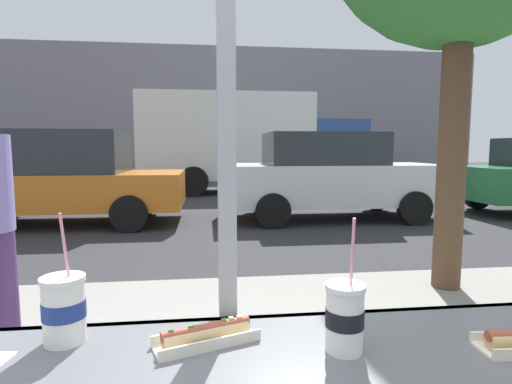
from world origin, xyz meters
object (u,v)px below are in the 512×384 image
at_px(box_truck, 247,140).
at_px(soda_cup_left, 345,317).
at_px(soda_cup_right, 64,308).
at_px(parked_car_orange, 61,178).
at_px(parked_car_white, 329,175).
at_px(hotdog_tray_near, 207,334).

bearing_deg(box_truck, soda_cup_left, -94.58).
bearing_deg(soda_cup_right, parked_car_orange, 108.78).
distance_m(parked_car_orange, parked_car_white, 5.21).
bearing_deg(parked_car_white, soda_cup_right, -111.81).
distance_m(hotdog_tray_near, parked_car_orange, 7.61).
xyz_separation_m(soda_cup_left, parked_car_white, (2.16, 7.17, -0.16)).
height_order(soda_cup_right, parked_car_orange, parked_car_orange).
height_order(soda_cup_right, parked_car_white, parked_car_white).
xyz_separation_m(hotdog_tray_near, parked_car_white, (2.48, 7.09, -0.10)).
height_order(hotdog_tray_near, parked_car_orange, parked_car_orange).
bearing_deg(hotdog_tray_near, box_truck, 83.94).
bearing_deg(box_truck, parked_car_orange, -127.33).
bearing_deg(soda_cup_left, parked_car_white, 73.24).
height_order(hotdog_tray_near, box_truck, box_truck).
height_order(parked_car_white, box_truck, box_truck).
relative_size(soda_cup_right, parked_car_orange, 0.07).
bearing_deg(soda_cup_left, hotdog_tray_near, 166.94).
height_order(soda_cup_left, box_truck, box_truck).
distance_m(soda_cup_left, parked_car_orange, 7.79).
bearing_deg(hotdog_tray_near, parked_car_white, 70.76).
height_order(soda_cup_right, hotdog_tray_near, soda_cup_right).
height_order(hotdog_tray_near, parked_car_white, parked_car_white).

